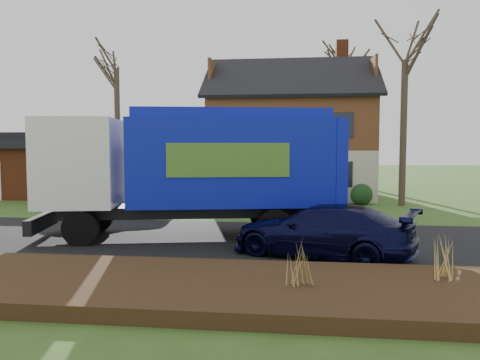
# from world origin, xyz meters

# --- Properties ---
(ground) EXTENTS (120.00, 120.00, 0.00)m
(ground) POSITION_xyz_m (0.00, 0.00, 0.00)
(ground) COLOR #324D19
(ground) RESTS_ON ground
(road) EXTENTS (80.00, 7.00, 0.02)m
(road) POSITION_xyz_m (0.00, 0.00, 0.01)
(road) COLOR black
(road) RESTS_ON ground
(mulch_verge) EXTENTS (80.00, 3.50, 0.30)m
(mulch_verge) POSITION_xyz_m (0.00, -5.30, 0.15)
(mulch_verge) COLOR black
(mulch_verge) RESTS_ON ground
(main_house) EXTENTS (12.95, 8.95, 9.26)m
(main_house) POSITION_xyz_m (1.49, 13.91, 4.03)
(main_house) COLOR beige
(main_house) RESTS_ON ground
(ranch_house) EXTENTS (9.80, 8.20, 3.70)m
(ranch_house) POSITION_xyz_m (-12.00, 13.00, 1.81)
(ranch_house) COLOR brown
(ranch_house) RESTS_ON ground
(garbage_truck) EXTENTS (9.87, 4.44, 4.09)m
(garbage_truck) POSITION_xyz_m (-0.76, 0.49, 2.36)
(garbage_truck) COLOR black
(garbage_truck) RESTS_ON ground
(silver_sedan) EXTENTS (5.14, 2.33, 1.63)m
(silver_sedan) POSITION_xyz_m (-5.31, 4.30, 0.82)
(silver_sedan) COLOR #999AA0
(silver_sedan) RESTS_ON ground
(navy_wagon) EXTENTS (5.22, 3.59, 1.40)m
(navy_wagon) POSITION_xyz_m (3.01, -1.80, 0.70)
(navy_wagon) COLOR black
(navy_wagon) RESTS_ON ground
(tree_front_west) EXTENTS (3.29, 3.29, 9.78)m
(tree_front_west) POSITION_xyz_m (-7.16, 9.87, 8.06)
(tree_front_west) COLOR #443629
(tree_front_west) RESTS_ON ground
(tree_front_east) EXTENTS (3.65, 3.65, 10.13)m
(tree_front_east) POSITION_xyz_m (7.51, 9.49, 8.24)
(tree_front_east) COLOR #46352A
(tree_front_east) RESTS_ON ground
(tree_back) EXTENTS (3.98, 3.98, 12.61)m
(tree_back) POSITION_xyz_m (6.06, 22.84, 10.51)
(tree_back) COLOR #3E3025
(tree_back) RESTS_ON ground
(grass_clump_mid) EXTENTS (0.32, 0.26, 0.89)m
(grass_clump_mid) POSITION_xyz_m (2.39, -5.43, 0.74)
(grass_clump_mid) COLOR #9D8445
(grass_clump_mid) RESTS_ON mulch_verge
(grass_clump_east) EXTENTS (0.39, 0.32, 0.96)m
(grass_clump_east) POSITION_xyz_m (5.26, -4.70, 0.78)
(grass_clump_east) COLOR tan
(grass_clump_east) RESTS_ON mulch_verge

